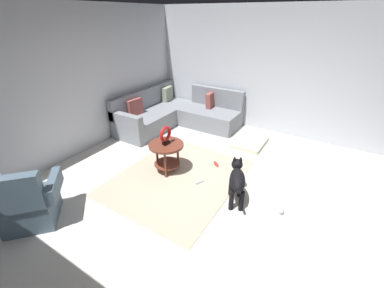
% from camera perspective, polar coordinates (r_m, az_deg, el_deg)
% --- Properties ---
extents(ground_plane, '(6.00, 6.00, 0.10)m').
position_cam_1_polar(ground_plane, '(3.94, 4.12, -12.53)').
color(ground_plane, silver).
extents(wall_back, '(6.00, 0.12, 2.70)m').
position_cam_1_polar(wall_back, '(5.18, -26.13, 12.25)').
color(wall_back, silver).
rests_on(wall_back, ground_plane).
extents(wall_right, '(0.12, 6.00, 2.70)m').
position_cam_1_polar(wall_right, '(5.91, 18.54, 15.23)').
color(wall_right, silver).
rests_on(wall_right, ground_plane).
extents(area_rug, '(2.30, 1.90, 0.01)m').
position_cam_1_polar(area_rug, '(4.30, -3.26, -7.72)').
color(area_rug, '#BCAD93').
rests_on(area_rug, ground_plane).
extents(sectional_couch, '(2.20, 2.25, 0.88)m').
position_cam_1_polar(sectional_couch, '(6.17, -3.75, 6.80)').
color(sectional_couch, gray).
rests_on(sectional_couch, ground_plane).
extents(armchair, '(1.00, 0.98, 0.88)m').
position_cam_1_polar(armchair, '(3.92, -33.64, -11.40)').
color(armchair, '#4C6070').
rests_on(armchair, ground_plane).
extents(side_table, '(0.60, 0.60, 0.54)m').
position_cam_1_polar(side_table, '(4.28, -5.91, -1.44)').
color(side_table, brown).
rests_on(side_table, ground_plane).
extents(torus_sculpture, '(0.28, 0.08, 0.33)m').
position_cam_1_polar(torus_sculpture, '(4.15, -6.11, 2.11)').
color(torus_sculpture, black).
rests_on(torus_sculpture, side_table).
extents(dog_bed_mat, '(0.80, 0.60, 0.09)m').
position_cam_1_polar(dog_bed_mat, '(5.47, 13.13, 0.37)').
color(dog_bed_mat, beige).
rests_on(dog_bed_mat, ground_plane).
extents(dog, '(0.79, 0.42, 0.63)m').
position_cam_1_polar(dog, '(3.67, 10.35, -8.07)').
color(dog, black).
rests_on(dog, ground_plane).
extents(dog_toy_ball, '(0.08, 0.08, 0.08)m').
position_cam_1_polar(dog_toy_ball, '(3.82, 19.78, -14.31)').
color(dog_toy_ball, silver).
rests_on(dog_toy_ball, ground_plane).
extents(dog_toy_rope, '(0.16, 0.11, 0.05)m').
position_cam_1_polar(dog_toy_rope, '(4.16, 1.66, -8.69)').
color(dog_toy_rope, silver).
rests_on(dog_toy_rope, ground_plane).
extents(dog_toy_bone, '(0.16, 0.18, 0.06)m').
position_cam_1_polar(dog_toy_bone, '(4.63, 5.56, -4.57)').
color(dog_toy_bone, red).
rests_on(dog_toy_bone, ground_plane).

